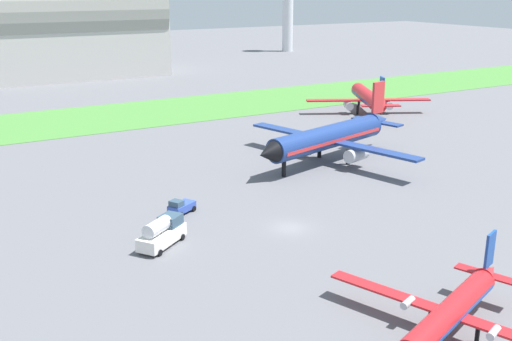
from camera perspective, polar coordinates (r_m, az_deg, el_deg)
The scene contains 9 objects.
ground_plane at distance 71.77m, azimuth 3.17°, elevation -5.39°, with size 600.00×600.00×0.00m, color slate.
grass_taxiway_strip at distance 134.51m, azimuth -13.63°, elevation 4.89°, with size 360.00×28.00×0.08m, color #478438.
airplane_midfield_jet at distance 97.29m, azimuth 6.96°, elevation 3.14°, with size 31.62×31.99×11.50m.
airplane_parked_jet_far at distance 136.19m, azimuth 10.49°, elevation 6.71°, with size 25.19×25.11×9.65m.
airplane_foreground_turboprop at distance 52.33m, azimuth 17.90°, elevation -12.36°, with size 18.43×21.28×6.65m.
pushback_tug_near_gate at distance 76.24m, azimuth -7.05°, elevation -3.38°, with size 4.02×3.34×1.95m.
fuel_truck_midfield at distance 67.21m, azimuth -8.79°, elevation -5.72°, with size 6.69×5.71×3.29m.
hangar_distant at distance 197.12m, azimuth -16.59°, elevation 13.13°, with size 50.53×29.46×34.79m.
control_tower at distance 261.06m, azimuth 3.01°, elevation 15.24°, with size 8.00×8.00×31.60m.
Camera 1 is at (-36.48, -55.37, 27.47)m, focal length 42.68 mm.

